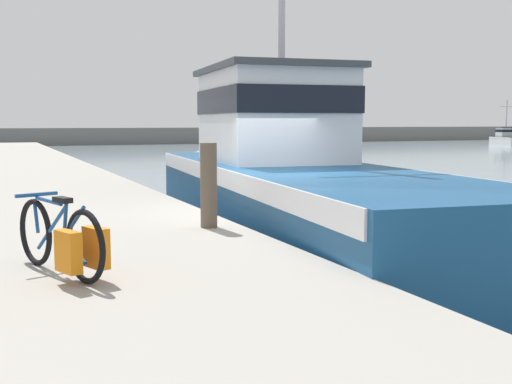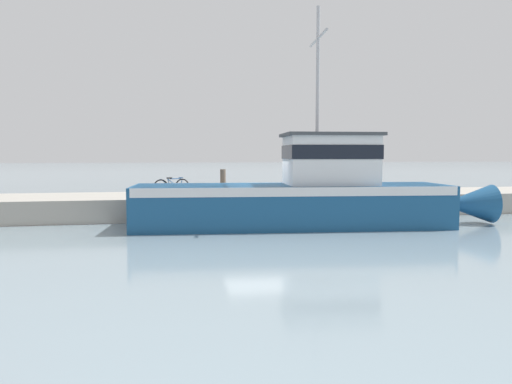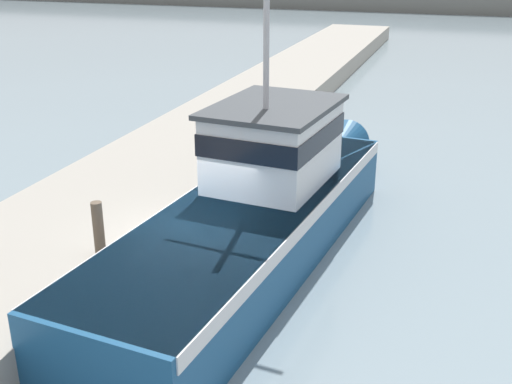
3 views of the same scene
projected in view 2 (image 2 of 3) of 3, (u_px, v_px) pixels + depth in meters
The scene contains 8 objects.
ground_plane at pixel (257, 224), 19.87m from camera, with size 320.00×320.00×0.00m, color gray.
dock_pier at pixel (243, 204), 23.11m from camera, with size 4.50×80.00×0.95m, color #A39E93.
fishing_boat_main at pixel (309, 193), 19.10m from camera, with size 4.23×14.18×8.30m.
bicycle_touring at pixel (168, 187), 22.82m from camera, with size 0.78×1.65×0.76m.
mooring_post at pixel (223, 183), 21.09m from camera, with size 0.24×0.24×1.19m, color brown.
hose_coil at pixel (204, 192), 24.17m from camera, with size 0.61×0.61×0.04m, color green.
water_bottle_on_curb at pixel (155, 190), 23.89m from camera, with size 0.07×0.07×0.23m, color green.
water_bottle_by_bike at pixel (154, 191), 23.58m from camera, with size 0.08×0.08×0.18m, color silver.
Camera 2 is at (19.36, -3.78, 2.75)m, focal length 35.00 mm.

